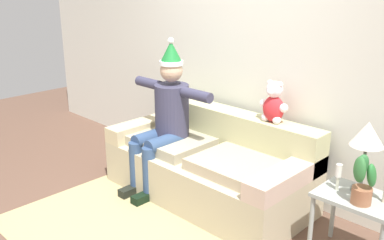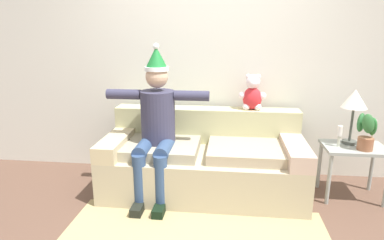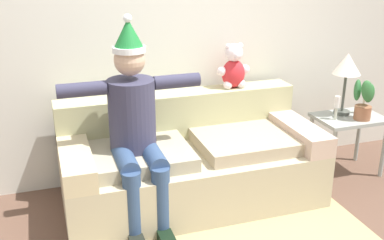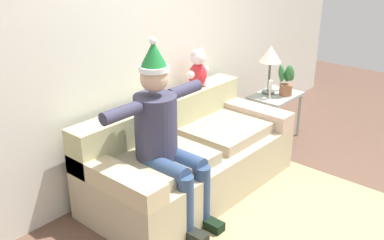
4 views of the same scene
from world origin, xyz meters
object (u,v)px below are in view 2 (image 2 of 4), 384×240
object	(u,v)px
teddy_bear	(252,94)
potted_plant	(366,133)
person_seated	(156,122)
table_lamp	(354,101)
couch	(204,160)
candle_tall	(340,133)
side_table	(354,155)
candle_short	(373,129)

from	to	relation	value
teddy_bear	potted_plant	xyz separation A→B (m)	(1.03, -0.40, -0.27)
person_seated	table_lamp	bearing A→B (deg)	6.92
couch	candle_tall	world-z (taller)	couch
couch	teddy_bear	distance (m)	0.87
side_table	candle_tall	bearing A→B (deg)	-173.00
couch	table_lamp	xyz separation A→B (m)	(1.44, 0.07, 0.64)
candle_tall	candle_short	distance (m)	0.33
couch	person_seated	bearing A→B (deg)	-160.41
person_seated	teddy_bear	xyz separation A→B (m)	(0.94, 0.46, 0.21)
candle_tall	person_seated	bearing A→B (deg)	-175.86
side_table	potted_plant	distance (m)	0.28
couch	teddy_bear	world-z (taller)	teddy_bear
teddy_bear	candle_short	size ratio (longest dim) A/B	1.47
couch	potted_plant	world-z (taller)	potted_plant
person_seated	candle_short	xyz separation A→B (m)	(2.09, 0.19, -0.06)
teddy_bear	candle_tall	size ratio (longest dim) A/B	1.84
potted_plant	candle_short	bearing A→B (deg)	49.01
couch	side_table	size ratio (longest dim) A/B	3.43
person_seated	side_table	world-z (taller)	person_seated
potted_plant	teddy_bear	bearing A→B (deg)	158.87
candle_tall	candle_short	size ratio (longest dim) A/B	0.80
teddy_bear	side_table	xyz separation A→B (m)	(0.98, -0.31, -0.52)
candle_tall	candle_short	world-z (taller)	candle_short
person_seated	table_lamp	distance (m)	1.92
couch	candle_tall	size ratio (longest dim) A/B	9.61
couch	teddy_bear	bearing A→B (deg)	31.12
teddy_bear	side_table	size ratio (longest dim) A/B	0.66
couch	candle_short	world-z (taller)	couch
couch	side_table	world-z (taller)	couch
person_seated	candle_tall	bearing A→B (deg)	4.14
couch	side_table	bearing A→B (deg)	-0.61
side_table	table_lamp	bearing A→B (deg)	108.87
person_seated	potted_plant	bearing A→B (deg)	1.67
person_seated	teddy_bear	distance (m)	1.07
potted_plant	candle_short	world-z (taller)	potted_plant
teddy_bear	table_lamp	world-z (taller)	teddy_bear
person_seated	candle_short	size ratio (longest dim) A/B	5.78
side_table	candle_tall	size ratio (longest dim) A/B	2.80
couch	table_lamp	size ratio (longest dim) A/B	3.67
side_table	table_lamp	xyz separation A→B (m)	(-0.03, 0.08, 0.51)
couch	candle_short	bearing A→B (deg)	0.86
candle_short	teddy_bear	bearing A→B (deg)	166.78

